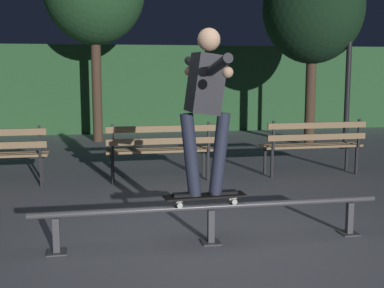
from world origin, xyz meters
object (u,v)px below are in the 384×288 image
Objects in this scene: skateboarder at (206,98)px; tree_far_right at (313,9)px; park_bench_left_center at (160,146)px; lamp_post_right at (350,28)px; grind_rail at (211,213)px; skateboard at (205,197)px; park_bench_right_center at (313,141)px.

tree_far_right reaches higher than skateboarder.
park_bench_left_center is at bearing -140.97° from tree_far_right.
park_bench_left_center is 5.22m from lamp_post_right.
skateboarder is 0.97× the size of park_bench_left_center.
tree_far_right is (3.53, 5.77, 2.61)m from grind_rail.
skateboard is 0.49× the size of park_bench_right_center.
skateboard is at bearing 180.00° from grind_rail.
tree_far_right is (3.59, 5.77, 2.44)m from skateboard.
park_bench_left_center is 2.41m from park_bench_right_center.
grind_rail is 1.11m from skateboarder.
skateboarder is (-0.06, 0.00, 1.10)m from grind_rail.
tree_far_right is 0.90m from lamp_post_right.
skateboarder is 6.96m from tree_far_right.
skateboarder is at bearing 179.85° from grind_rail.
tree_far_right reaches higher than grind_rail.
park_bench_left_center is (-0.11, 2.82, 0.24)m from grind_rail.
lamp_post_right is at bearing 51.49° from skateboarder.
park_bench_right_center reaches higher than grind_rail.
grind_rail is at bearing -128.13° from lamp_post_right.
tree_far_right is (3.58, 5.77, 1.50)m from skateboarder.
skateboarder is 0.97× the size of park_bench_right_center.
grind_rail is 3.65m from park_bench_right_center.
grind_rail is 4.29× the size of skateboard.
skateboarder reaches higher than park_bench_right_center.
park_bench_right_center is at bearing 50.14° from skateboarder.
skateboarder reaches higher than skateboard.
skateboard is 7.22m from tree_far_right.
tree_far_right reaches higher than skateboard.
park_bench_left_center reaches higher than skateboard.
park_bench_right_center is at bearing 50.81° from grind_rail.
lamp_post_right is (4.15, 5.22, 1.08)m from skateboarder.
grind_rail is at bearing -0.00° from skateboard.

